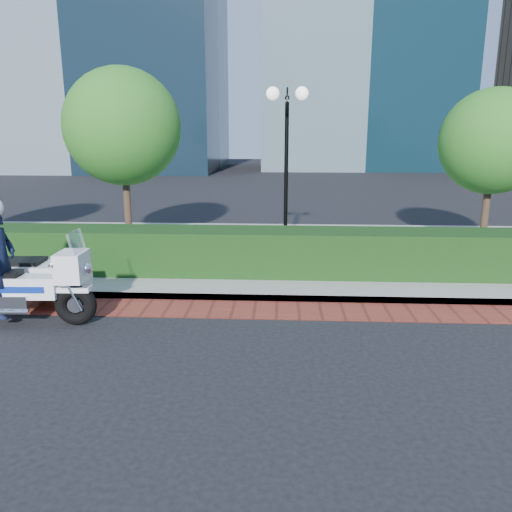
{
  "coord_description": "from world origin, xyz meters",
  "views": [
    {
      "loc": [
        0.92,
        -7.42,
        3.25
      ],
      "look_at": [
        0.43,
        1.74,
        1.0
      ],
      "focal_mm": 35.0,
      "sensor_mm": 36.0,
      "label": 1
    }
  ],
  "objects_px": {
    "tree_c": "(493,142)",
    "police_motorcycle": "(20,276)",
    "lamppost": "(287,146)",
    "tree_b": "(123,127)"
  },
  "relations": [
    {
      "from": "tree_c",
      "to": "police_motorcycle",
      "type": "xyz_separation_m",
      "value": [
        -10.28,
        -5.55,
        -2.29
      ]
    },
    {
      "from": "lamppost",
      "to": "tree_b",
      "type": "relative_size",
      "value": 0.86
    },
    {
      "from": "tree_b",
      "to": "police_motorcycle",
      "type": "height_order",
      "value": "tree_b"
    },
    {
      "from": "tree_b",
      "to": "lamppost",
      "type": "bearing_deg",
      "value": -16.11
    },
    {
      "from": "tree_c",
      "to": "police_motorcycle",
      "type": "height_order",
      "value": "tree_c"
    },
    {
      "from": "lamppost",
      "to": "tree_b",
      "type": "bearing_deg",
      "value": 163.89
    },
    {
      "from": "tree_c",
      "to": "police_motorcycle",
      "type": "bearing_deg",
      "value": -151.61
    },
    {
      "from": "lamppost",
      "to": "tree_c",
      "type": "relative_size",
      "value": 0.98
    },
    {
      "from": "tree_c",
      "to": "police_motorcycle",
      "type": "distance_m",
      "value": 11.9
    },
    {
      "from": "tree_b",
      "to": "tree_c",
      "type": "xyz_separation_m",
      "value": [
        10.0,
        -0.0,
        -0.39
      ]
    }
  ]
}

